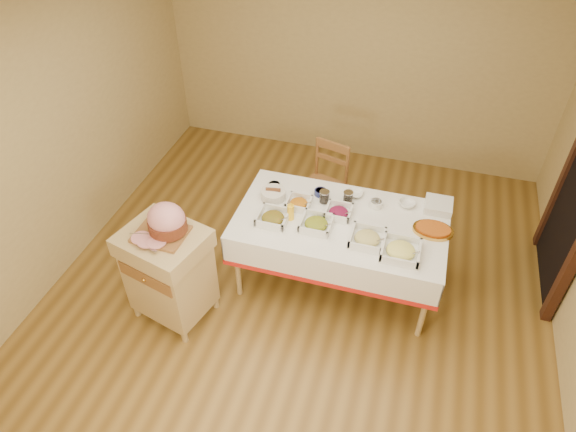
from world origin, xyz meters
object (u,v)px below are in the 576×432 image
object	(u,v)px
preserve_jar_left	(324,197)
plate_stack	(438,205)
preserve_jar_right	(348,198)
mustard_bottle	(291,211)
dining_chair	(325,185)
ham_on_board	(166,222)
butcher_cart	(169,270)
brass_platter	(433,230)
bread_basket	(273,194)
dining_table	(340,234)

from	to	relation	value
preserve_jar_left	plate_stack	xyz separation A→B (m)	(0.99, 0.19, -0.02)
preserve_jar_right	plate_stack	world-z (taller)	preserve_jar_right
preserve_jar_left	preserve_jar_right	distance (m)	0.21
preserve_jar_left	mustard_bottle	xyz separation A→B (m)	(-0.22, -0.31, 0.03)
mustard_bottle	dining_chair	bearing A→B (deg)	84.50
dining_chair	ham_on_board	bearing A→B (deg)	-120.30
plate_stack	butcher_cart	bearing A→B (deg)	-150.63
preserve_jar_left	plate_stack	distance (m)	1.01
butcher_cart	dining_chair	xyz separation A→B (m)	(0.96, 1.60, -0.06)
butcher_cart	brass_platter	xyz separation A→B (m)	(2.06, 0.85, 0.25)
mustard_bottle	brass_platter	size ratio (longest dim) A/B	0.55
preserve_jar_left	bread_basket	size ratio (longest dim) A/B	0.52
preserve_jar_left	dining_table	bearing A→B (deg)	-45.48
preserve_jar_left	butcher_cart	bearing A→B (deg)	-138.22
mustard_bottle	ham_on_board	bearing A→B (deg)	-142.67
dining_chair	bread_basket	world-z (taller)	dining_chair
ham_on_board	bread_basket	distance (m)	1.08
butcher_cart	brass_platter	size ratio (longest dim) A/B	2.72
bread_basket	plate_stack	distance (m)	1.47
butcher_cart	preserve_jar_left	size ratio (longest dim) A/B	7.94
bread_basket	plate_stack	xyz separation A→B (m)	(1.44, 0.27, -0.01)
preserve_jar_left	mustard_bottle	bearing A→B (deg)	-125.56
brass_platter	bread_basket	bearing A→B (deg)	177.96
preserve_jar_left	preserve_jar_right	xyz separation A→B (m)	(0.20, 0.06, -0.00)
plate_stack	brass_platter	world-z (taller)	plate_stack
preserve_jar_right	mustard_bottle	distance (m)	0.56
bread_basket	plate_stack	bearing A→B (deg)	10.63
bread_basket	brass_platter	xyz separation A→B (m)	(1.42, -0.05, -0.02)
dining_table	plate_stack	distance (m)	0.91
bread_basket	brass_platter	distance (m)	1.43
butcher_cart	bread_basket	world-z (taller)	butcher_cart
dining_chair	dining_table	bearing A→B (deg)	-68.25
dining_table	mustard_bottle	xyz separation A→B (m)	(-0.42, -0.11, 0.24)
butcher_cart	brass_platter	world-z (taller)	butcher_cart
preserve_jar_right	dining_table	bearing A→B (deg)	-91.52
preserve_jar_right	mustard_bottle	size ratio (longest dim) A/B	0.61
dining_table	ham_on_board	world-z (taller)	ham_on_board
dining_table	butcher_cart	xyz separation A→B (m)	(-1.29, -0.77, -0.07)
plate_stack	bread_basket	bearing A→B (deg)	-169.37
plate_stack	brass_platter	size ratio (longest dim) A/B	0.70
bread_basket	ham_on_board	bearing A→B (deg)	-124.38
ham_on_board	bread_basket	xyz separation A→B (m)	(0.59, 0.86, -0.24)
dining_table	mustard_bottle	distance (m)	0.50
dining_table	bread_basket	xyz separation A→B (m)	(-0.65, 0.12, 0.20)
dining_chair	brass_platter	xyz separation A→B (m)	(1.10, -0.75, 0.31)
bread_basket	brass_platter	size ratio (longest dim) A/B	0.66
ham_on_board	bread_basket	size ratio (longest dim) A/B	1.90
preserve_jar_right	plate_stack	distance (m)	0.80
mustard_bottle	brass_platter	world-z (taller)	mustard_bottle
dining_chair	brass_platter	bearing A→B (deg)	-34.34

